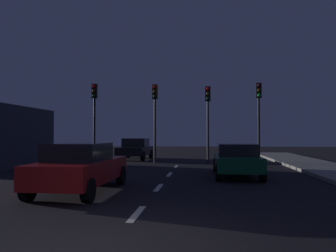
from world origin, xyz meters
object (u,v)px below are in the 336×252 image
object	(u,v)px
traffic_signal_center_left	(155,108)
car_adjacent_lane	(81,167)
traffic_signal_far_right	(259,107)
car_oncoming_far	(135,149)
traffic_signal_center_right	(208,109)
car_stopped_ahead	(237,159)
traffic_signal_far_left	(94,107)

from	to	relation	value
traffic_signal_center_left	car_adjacent_lane	distance (m)	11.26
traffic_signal_far_right	car_adjacent_lane	distance (m)	13.27
car_adjacent_lane	car_oncoming_far	xyz separation A→B (m)	(-1.06, 14.01, -0.01)
traffic_signal_center_right	car_stopped_ahead	bearing A→B (deg)	-80.44
traffic_signal_center_right	car_oncoming_far	size ratio (longest dim) A/B	1.16
traffic_signal_center_left	car_oncoming_far	size ratio (longest dim) A/B	1.20
traffic_signal_center_right	car_stopped_ahead	xyz separation A→B (m)	(1.08, -6.44, -2.58)
traffic_signal_center_right	car_stopped_ahead	world-z (taller)	traffic_signal_center_right
car_stopped_ahead	traffic_signal_center_right	bearing A→B (deg)	99.56
traffic_signal_far_left	car_oncoming_far	size ratio (longest dim) A/B	1.22
car_adjacent_lane	car_oncoming_far	bearing A→B (deg)	94.32
traffic_signal_far_left	car_oncoming_far	world-z (taller)	traffic_signal_far_left
traffic_signal_center_left	car_stopped_ahead	size ratio (longest dim) A/B	1.09
traffic_signal_center_right	car_adjacent_lane	xyz separation A→B (m)	(-4.03, -10.91, -2.53)
traffic_signal_center_right	traffic_signal_center_left	bearing A→B (deg)	179.99
car_oncoming_far	car_stopped_ahead	bearing A→B (deg)	-57.10
traffic_signal_far_left	car_adjacent_lane	distance (m)	11.66
traffic_signal_center_left	traffic_signal_far_right	bearing A→B (deg)	0.00
traffic_signal_far_left	car_oncoming_far	distance (m)	4.58
traffic_signal_center_left	car_oncoming_far	world-z (taller)	traffic_signal_center_left
traffic_signal_far_left	car_stopped_ahead	world-z (taller)	traffic_signal_far_left
traffic_signal_far_right	car_stopped_ahead	bearing A→B (deg)	-106.88
traffic_signal_far_left	traffic_signal_far_right	size ratio (longest dim) A/B	1.02
traffic_signal_far_left	traffic_signal_center_left	world-z (taller)	traffic_signal_far_left
traffic_signal_far_right	car_adjacent_lane	size ratio (longest dim) A/B	1.08
traffic_signal_far_right	car_stopped_ahead	distance (m)	7.25
traffic_signal_far_right	car_stopped_ahead	xyz separation A→B (m)	(-1.95, -6.44, -2.69)
traffic_signal_far_left	traffic_signal_center_left	xyz separation A→B (m)	(3.85, -0.00, -0.06)
car_adjacent_lane	car_oncoming_far	distance (m)	14.05
traffic_signal_center_right	car_adjacent_lane	distance (m)	11.91
car_adjacent_lane	car_oncoming_far	world-z (taller)	car_adjacent_lane
traffic_signal_center_left	traffic_signal_center_right	world-z (taller)	traffic_signal_center_left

